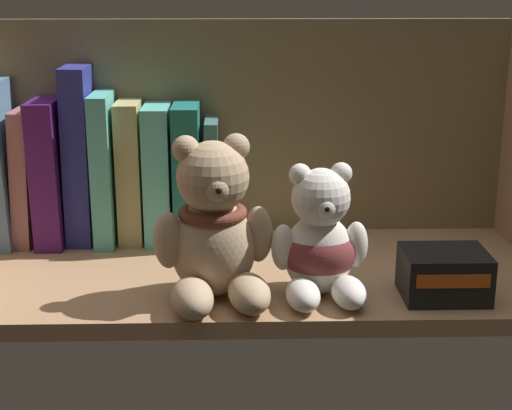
% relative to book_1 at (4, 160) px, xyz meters
% --- Properties ---
extents(shelf_board, '(0.73, 0.30, 0.02)m').
position_rel_book_1_xyz_m(shelf_board, '(0.31, -0.13, -0.12)').
color(shelf_board, '#A87F5B').
rests_on(shelf_board, ground).
extents(shelf_back_panel, '(0.76, 0.01, 0.31)m').
position_rel_book_1_xyz_m(shelf_back_panel, '(0.31, 0.03, 0.03)').
color(shelf_back_panel, olive).
rests_on(shelf_back_panel, ground).
extents(book_1, '(0.03, 0.13, 0.22)m').
position_rel_book_1_xyz_m(book_1, '(0.00, 0.00, 0.00)').
color(book_1, slate).
rests_on(book_1, shelf_board).
extents(book_2, '(0.03, 0.11, 0.18)m').
position_rel_book_1_xyz_m(book_2, '(0.03, 0.00, -0.02)').
color(book_2, '#996060').
rests_on(book_2, shelf_board).
extents(book_3, '(0.04, 0.13, 0.19)m').
position_rel_book_1_xyz_m(book_3, '(0.06, 0.00, -0.01)').
color(book_3, '#44145B').
rests_on(book_3, shelf_board).
extents(book_4, '(0.04, 0.10, 0.24)m').
position_rel_book_1_xyz_m(book_4, '(0.10, 0.00, 0.01)').
color(book_4, navy).
rests_on(book_4, shelf_board).
extents(book_5, '(0.03, 0.13, 0.20)m').
position_rel_book_1_xyz_m(book_5, '(0.13, 0.00, -0.01)').
color(book_5, '#55B3A8').
rests_on(book_5, shelf_board).
extents(book_6, '(0.03, 0.09, 0.19)m').
position_rel_book_1_xyz_m(book_6, '(0.17, 0.00, -0.01)').
color(book_6, tan).
rests_on(book_6, shelf_board).
extents(book_7, '(0.03, 0.11, 0.18)m').
position_rel_book_1_xyz_m(book_7, '(0.20, 0.00, -0.02)').
color(book_7, '#5CC6B9').
rests_on(book_7, shelf_board).
extents(book_8, '(0.03, 0.13, 0.19)m').
position_rel_book_1_xyz_m(book_8, '(0.24, 0.00, -0.02)').
color(book_8, '#1B685F').
rests_on(book_8, shelf_board).
extents(book_9, '(0.02, 0.09, 0.17)m').
position_rel_book_1_xyz_m(book_9, '(0.27, 0.00, -0.03)').
color(book_9, '#416C67').
rests_on(book_9, shelf_board).
extents(teddy_bear_larger, '(0.14, 0.14, 0.18)m').
position_rel_book_1_xyz_m(teddy_bear_larger, '(0.28, -0.21, -0.03)').
color(teddy_bear_larger, tan).
rests_on(teddy_bear_larger, shelf_board).
extents(teddy_bear_smaller, '(0.11, 0.12, 0.15)m').
position_rel_book_1_xyz_m(teddy_bear_smaller, '(0.40, -0.21, -0.05)').
color(teddy_bear_smaller, white).
rests_on(teddy_bear_smaller, shelf_board).
extents(small_product_box, '(0.09, 0.08, 0.05)m').
position_rel_book_1_xyz_m(small_product_box, '(0.54, -0.22, -0.08)').
color(small_product_box, black).
rests_on(small_product_box, shelf_board).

